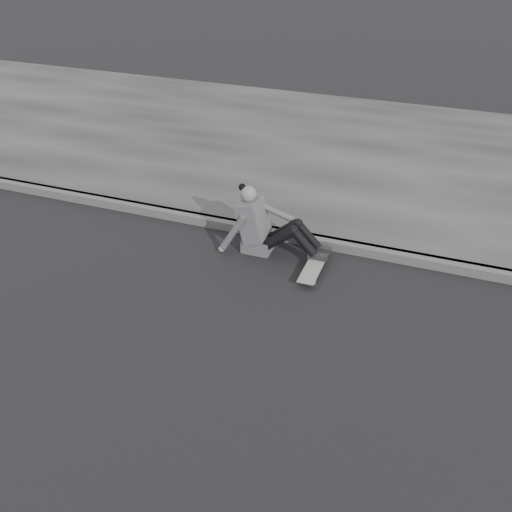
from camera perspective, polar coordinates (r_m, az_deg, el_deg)
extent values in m
plane|color=black|center=(5.70, -8.11, -10.32)|extent=(80.00, 80.00, 0.00)
cube|color=#545454|center=(7.57, 0.80, 2.49)|extent=(24.00, 0.16, 0.12)
cube|color=#3A3A3A|center=(10.19, 6.62, 10.47)|extent=(24.00, 6.00, 0.12)
cylinder|color=gray|center=(6.69, 4.58, -2.41)|extent=(0.03, 0.05, 0.05)
cylinder|color=gray|center=(6.66, 5.82, -2.67)|extent=(0.03, 0.05, 0.05)
cylinder|color=gray|center=(7.11, 5.77, -0.16)|extent=(0.03, 0.05, 0.05)
cylinder|color=gray|center=(7.08, 6.94, -0.39)|extent=(0.03, 0.05, 0.05)
cube|color=#333335|center=(6.66, 5.21, -2.34)|extent=(0.16, 0.04, 0.03)
cube|color=#333335|center=(7.08, 6.37, -0.08)|extent=(0.16, 0.04, 0.03)
cube|color=gray|center=(6.85, 5.82, -1.00)|extent=(0.20, 0.78, 0.02)
cube|color=#545457|center=(7.25, 0.25, 1.29)|extent=(0.36, 0.34, 0.18)
cube|color=#545457|center=(7.10, -0.28, 3.74)|extent=(0.37, 0.40, 0.57)
cube|color=#545457|center=(7.08, -1.27, 4.77)|extent=(0.14, 0.30, 0.20)
cylinder|color=gray|center=(7.00, -0.67, 5.53)|extent=(0.09, 0.09, 0.08)
sphere|color=gray|center=(6.96, -0.75, 6.21)|extent=(0.20, 0.20, 0.20)
sphere|color=black|center=(6.98, -1.39, 6.90)|extent=(0.09, 0.09, 0.09)
cylinder|color=black|center=(6.99, 2.43, 1.84)|extent=(0.43, 0.13, 0.39)
cylinder|color=black|center=(7.13, 2.88, 2.53)|extent=(0.43, 0.13, 0.39)
cylinder|color=black|center=(6.92, 4.78, 1.36)|extent=(0.35, 0.11, 0.36)
cylinder|color=black|center=(7.07, 5.19, 2.06)|extent=(0.35, 0.11, 0.36)
sphere|color=black|center=(6.88, 3.76, 2.56)|extent=(0.13, 0.13, 0.13)
sphere|color=black|center=(7.03, 4.19, 3.24)|extent=(0.13, 0.13, 0.13)
cube|color=#262626|center=(6.96, 6.19, -0.03)|extent=(0.24, 0.08, 0.07)
cube|color=#262626|center=(7.11, 6.56, 0.70)|extent=(0.24, 0.08, 0.07)
cylinder|color=#545457|center=(7.06, -2.39, 2.25)|extent=(0.38, 0.08, 0.58)
sphere|color=gray|center=(7.23, -3.48, 0.70)|extent=(0.08, 0.08, 0.08)
cylinder|color=#545457|center=(7.13, 1.99, 4.42)|extent=(0.48, 0.08, 0.21)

